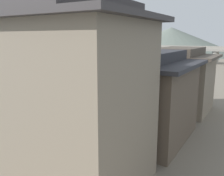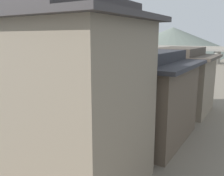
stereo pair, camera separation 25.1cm
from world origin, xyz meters
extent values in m
cube|color=#232326|center=(1.66, 32.54, 0.15)|extent=(3.82, 3.97, 0.29)
cube|color=#232326|center=(0.28, 31.06, 0.42)|extent=(1.00, 0.97, 0.26)
cube|color=#232326|center=(3.05, 34.03, 0.42)|extent=(1.00, 0.97, 0.26)
cube|color=#232326|center=(2.05, 32.18, 0.33)|extent=(2.70, 2.88, 0.08)
cube|color=#232326|center=(1.27, 32.91, 0.33)|extent=(2.70, 2.88, 0.08)
ellipsoid|color=brown|center=(1.66, 32.54, 0.58)|extent=(1.75, 1.76, 0.57)
cube|color=brown|center=(5.38, 51.54, 0.12)|extent=(1.67, 4.49, 0.24)
cube|color=brown|center=(5.04, 53.56, 0.35)|extent=(0.91, 0.50, 0.22)
cube|color=brown|center=(5.72, 49.52, 0.35)|extent=(0.91, 0.50, 0.22)
cube|color=brown|center=(4.95, 51.46, 0.28)|extent=(0.73, 3.85, 0.08)
cube|color=brown|center=(5.81, 51.61, 0.28)|extent=(0.73, 3.85, 0.08)
cube|color=#33281E|center=(-0.56, 8.05, 0.13)|extent=(4.69, 1.07, 0.26)
cube|color=#33281E|center=(1.63, 8.07, 0.38)|extent=(0.37, 0.93, 0.23)
cube|color=#33281E|center=(-0.57, 8.53, 0.30)|extent=(4.18, 0.12, 0.08)
ellipsoid|color=#4C6B42|center=(-0.56, 8.05, 0.51)|extent=(1.30, 0.94, 0.51)
cube|color=#423328|center=(5.20, 10.67, 0.12)|extent=(1.03, 4.92, 0.25)
cube|color=#423328|center=(5.11, 12.96, 0.36)|extent=(0.76, 0.39, 0.22)
cube|color=#423328|center=(5.30, 8.38, 0.36)|extent=(0.76, 0.39, 0.22)
cube|color=#423328|center=(4.83, 10.65, 0.29)|extent=(0.26, 4.39, 0.08)
cube|color=#423328|center=(5.58, 10.68, 0.29)|extent=(0.26, 4.39, 0.08)
cube|color=#232326|center=(5.97, 28.44, 0.09)|extent=(1.33, 4.73, 0.18)
cube|color=#232326|center=(5.73, 30.61, 0.27)|extent=(0.78, 0.44, 0.17)
cube|color=#232326|center=(6.21, 26.27, 0.27)|extent=(0.78, 0.44, 0.17)
cube|color=#232326|center=(5.60, 28.40, 0.22)|extent=(0.53, 4.15, 0.08)
cube|color=#232326|center=(6.34, 28.48, 0.22)|extent=(0.53, 4.15, 0.08)
cube|color=#232326|center=(-5.34, 29.09, 0.14)|extent=(3.21, 4.02, 0.29)
cube|color=#232326|center=(-4.19, 30.72, 0.41)|extent=(0.86, 0.76, 0.26)
cube|color=#232326|center=(-6.50, 27.46, 0.41)|extent=(0.86, 0.76, 0.26)
cube|color=#232326|center=(-5.67, 29.33, 0.33)|extent=(2.27, 3.15, 0.08)
cube|color=#232326|center=(-5.02, 28.86, 0.33)|extent=(2.27, 3.15, 0.08)
cube|color=gray|center=(11.29, 4.41, 4.49)|extent=(5.47, 5.42, 7.80)
cube|color=#6E6151|center=(8.20, 4.41, 3.19)|extent=(0.70, 5.42, 0.16)
cube|color=#6E6151|center=(8.20, 4.41, 5.79)|extent=(0.70, 5.42, 0.16)
cube|color=#3D3838|center=(11.29, 4.41, 8.51)|extent=(6.37, 6.32, 0.24)
cube|color=#3D3838|center=(11.29, 4.41, 8.98)|extent=(3.28, 6.32, 0.70)
cube|color=brown|center=(11.46, 11.43, 3.19)|extent=(5.83, 6.96, 5.20)
cube|color=#4D4135|center=(8.20, 11.43, 3.19)|extent=(0.70, 6.96, 0.16)
cube|color=#2D2D33|center=(11.46, 11.43, 5.91)|extent=(6.73, 7.86, 0.24)
cube|color=#2D2D33|center=(11.46, 11.43, 6.38)|extent=(3.50, 7.86, 0.70)
cube|color=gray|center=(11.54, 19.33, 3.19)|extent=(5.97, 5.68, 5.20)
cube|color=#6E6151|center=(8.20, 19.33, 3.19)|extent=(0.70, 5.68, 0.16)
cube|color=#4C4238|center=(11.54, 19.33, 5.91)|extent=(6.87, 6.58, 0.24)
cube|color=#4C4238|center=(11.54, 19.33, 6.38)|extent=(3.58, 6.58, 0.70)
cylinder|color=#473828|center=(7.77, 7.50, 1.09)|extent=(0.20, 0.20, 0.99)
cylinder|color=#473828|center=(7.77, 17.58, 1.06)|extent=(0.20, 0.20, 0.94)
cylinder|color=#473828|center=(7.77, 28.24, 1.06)|extent=(0.20, 0.20, 0.94)
cube|color=gray|center=(0.00, 66.94, 4.31)|extent=(26.73, 2.40, 0.60)
cylinder|color=gray|center=(-8.02, 66.94, 2.00)|extent=(1.80, 1.80, 4.01)
cylinder|color=gray|center=(8.02, 66.94, 2.00)|extent=(1.80, 1.80, 4.01)
cube|color=gray|center=(0.00, 67.94, 4.96)|extent=(26.73, 0.30, 0.70)
cone|color=slate|center=(-17.60, 108.12, 6.12)|extent=(61.13, 61.13, 12.23)
camera|label=1|loc=(18.07, -4.18, 7.68)|focal=38.94mm
camera|label=2|loc=(18.29, -4.05, 7.68)|focal=38.94mm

